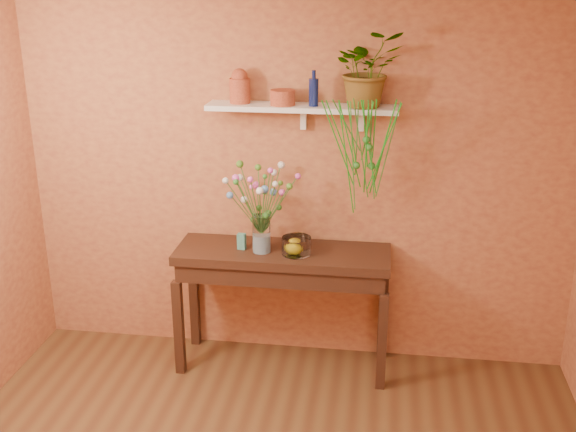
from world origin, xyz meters
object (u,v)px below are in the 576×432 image
Objects in this scene: sideboard at (283,267)px; glass_bowl at (296,246)px; terracotta_jug at (240,87)px; spider_plant at (367,69)px; glass_vase at (262,237)px; bouquet at (260,190)px; blue_bottle at (314,92)px.

sideboard is 0.23m from glass_bowl.
terracotta_jug reaches higher than sideboard.
spider_plant is 1.35m from glass_vase.
spider_plant is 0.97× the size of bouquet.
blue_bottle is at bearing 61.05° from glass_bowl.
glass_bowl is (0.11, -0.05, 0.19)m from sideboard.
sideboard is at bearing 11.62° from bouquet.
terracotta_jug is 0.47× the size of spider_plant.
glass_bowl is at bearing -27.52° from sideboard.
bouquet is at bearing -166.71° from spider_plant.
spider_plant is 1.30m from glass_bowl.
terracotta_jug is 0.46× the size of bouquet.
terracotta_jug reaches higher than glass_vase.
blue_bottle is at bearing -175.85° from spider_plant.
sideboard is at bearing 152.48° from glass_bowl.
sideboard is at bearing -25.51° from terracotta_jug.
glass_bowl is (0.42, -0.21, -1.07)m from terracotta_jug.
bouquet is at bearing -158.13° from blue_bottle.
terracotta_jug is at bearing 178.87° from spider_plant.
sideboard is at bearing -151.05° from blue_bottle.
terracotta_jug is at bearing 154.49° from sideboard.
glass_bowl is (-0.09, -0.16, -1.05)m from blue_bottle.
glass_vase is at bearing -155.69° from blue_bottle.
terracotta_jug is at bearing 175.26° from blue_bottle.
sideboard is 1.31m from terracotta_jug.
terracotta_jug is 0.89× the size of glass_vase.
spider_plant is (0.55, 0.13, 1.40)m from sideboard.
sideboard is 1.51m from spider_plant.
blue_bottle is 0.48× the size of spider_plant.
bouquet reaches higher than glass_vase.
spider_plant reaches higher than terracotta_jug.
terracotta_jug is 0.72m from bouquet.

